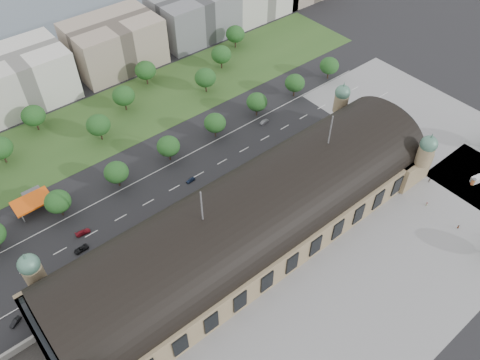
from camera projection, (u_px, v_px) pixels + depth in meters
ground at (252, 237)px, 168.22m from camera, size 900.00×900.00×0.00m
station at (252, 219)px, 160.88m from camera, size 150.00×48.40×44.30m
plaza_south at (365, 307)px, 148.85m from camera, size 190.00×48.00×0.12m
plaza_east at (423, 123)px, 213.93m from camera, size 56.00×100.00×0.12m
road_slab at (148, 203)px, 179.90m from camera, size 260.00×26.00×0.10m
grass_belt at (94, 127)px, 211.88m from camera, size 300.00×45.00×0.10m
petrol_station at (33, 198)px, 177.51m from camera, size 14.00×13.00×5.05m
office_3 at (19, 78)px, 218.29m from camera, size 45.00×32.00×24.00m
office_4 at (114, 44)px, 240.48m from camera, size 45.00×32.00×24.00m
office_5 at (194, 15)px, 262.66m from camera, size 45.00×32.00×24.00m
tree_row_3 at (58, 202)px, 170.29m from camera, size 9.60×9.60×11.52m
tree_row_4 at (116, 172)px, 180.94m from camera, size 9.60×9.60×11.52m
tree_row_5 at (168, 146)px, 191.59m from camera, size 9.60×9.60×11.52m
tree_row_6 at (215, 123)px, 202.24m from camera, size 9.60×9.60×11.52m
tree_row_7 at (257, 102)px, 212.89m from camera, size 9.60×9.60×11.52m
tree_row_8 at (295, 83)px, 223.54m from camera, size 9.60×9.60×11.52m
tree_row_9 at (329, 66)px, 234.19m from camera, size 9.60×9.60×11.52m
tree_belt_4 at (0, 148)px, 189.90m from camera, size 10.40×10.40×12.48m
tree_belt_5 at (33, 116)px, 204.83m from camera, size 10.40×10.40×12.48m
tree_belt_6 at (98, 125)px, 200.27m from camera, size 10.40×10.40×12.48m
tree_belt_7 at (123, 96)px, 215.20m from camera, size 10.40×10.40×12.48m
tree_belt_8 at (145, 70)px, 230.12m from camera, size 10.40×10.40×12.48m
tree_belt_9 at (205, 78)px, 225.57m from camera, size 10.40×10.40×12.48m
tree_belt_10 at (221, 54)px, 240.49m from camera, size 10.40×10.40×12.48m
tree_belt_11 at (235, 34)px, 255.42m from camera, size 10.40×10.40×12.48m
traffic_car_2 at (81, 249)px, 163.65m from camera, size 5.20×2.59×1.42m
traffic_car_3 at (83, 232)px, 168.79m from camera, size 5.46×2.58×1.54m
traffic_car_4 at (191, 180)px, 187.40m from camera, size 4.13×2.03×1.35m
traffic_car_5 at (264, 122)px, 213.48m from camera, size 4.75×2.13×1.51m
traffic_car_6 at (310, 133)px, 207.73m from camera, size 6.11×3.29×1.63m
parked_car_0 at (15, 322)px, 144.43m from camera, size 4.34×3.28×1.37m
parked_car_1 at (61, 283)px, 153.98m from camera, size 6.41×5.55×1.64m
parked_car_2 at (32, 305)px, 148.38m from camera, size 5.59×3.97×1.50m
parked_car_3 at (55, 290)px, 152.04m from camera, size 5.15×3.79×1.63m
parked_car_4 at (102, 259)px, 160.76m from camera, size 3.96×3.35×1.28m
parked_car_5 at (140, 237)px, 167.42m from camera, size 5.60×4.59×1.42m
parked_car_6 at (146, 234)px, 168.58m from camera, size 4.63×3.88×1.27m
bus_west at (159, 219)px, 171.76m from camera, size 13.01×3.77×3.58m
bus_mid at (237, 175)px, 188.31m from camera, size 11.83×3.88×3.24m
bus_east at (235, 175)px, 187.70m from camera, size 13.46×3.62×3.72m
van_east at (478, 179)px, 186.94m from camera, size 6.61×3.90×2.69m
advertising_column at (473, 182)px, 185.54m from camera, size 1.63×1.63×3.09m
pedestrian_0 at (427, 204)px, 178.23m from camera, size 0.83×0.49×1.68m
pedestrian_1 at (458, 227)px, 170.26m from camera, size 0.60×0.79×1.97m
pedestrian_2 at (429, 180)px, 186.89m from camera, size 0.66×1.02×1.98m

